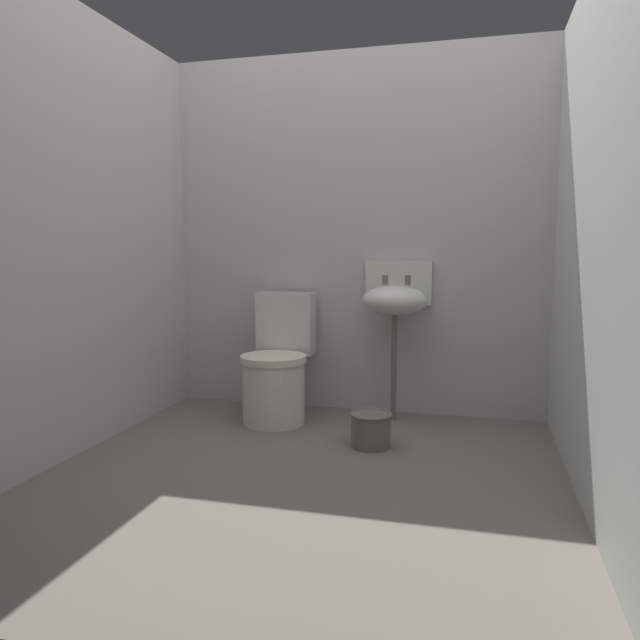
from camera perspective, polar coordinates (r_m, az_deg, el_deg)
ground_plane at (r=2.96m, az=-1.50°, el=-15.06°), size 2.83×2.77×0.08m
wall_back at (r=3.95m, az=3.47°, el=8.08°), size 2.83×0.10×2.30m
wall_left at (r=3.41m, az=-22.12°, el=7.81°), size 0.10×2.57×2.30m
wall_right at (r=2.78m, az=25.17°, el=8.00°), size 0.10×2.57×2.30m
toilet_near_wall at (r=3.74m, az=-4.07°, el=-4.63°), size 0.42×0.61×0.78m
sink at (r=3.70m, az=7.19°, el=1.99°), size 0.42×0.35×0.99m
bucket at (r=3.28m, az=4.85°, el=-10.28°), size 0.23×0.23×0.19m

